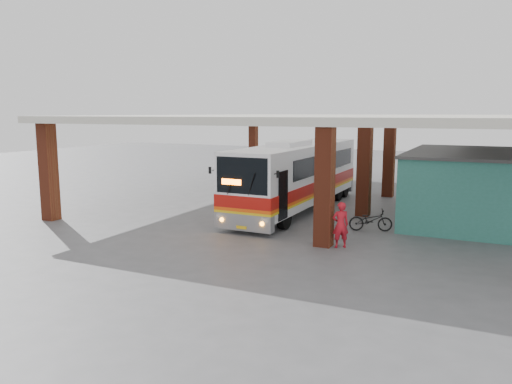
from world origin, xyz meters
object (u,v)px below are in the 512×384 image
object	(u,v)px
motorcycle	(371,220)
coach_bus	(297,176)
red_chair	(419,200)
pedestrian	(341,225)

from	to	relation	value
motorcycle	coach_bus	bearing A→B (deg)	37.67
motorcycle	red_chair	xyz separation A→B (m)	(1.07, 6.23, -0.06)
coach_bus	motorcycle	bearing A→B (deg)	-33.23
pedestrian	motorcycle	bearing A→B (deg)	-131.97
motorcycle	pedestrian	distance (m)	3.05
motorcycle	red_chair	bearing A→B (deg)	-28.44
pedestrian	coach_bus	bearing A→B (deg)	-90.38
motorcycle	pedestrian	xyz separation A→B (m)	(-0.42, -3.00, 0.38)
coach_bus	red_chair	xyz separation A→B (m)	(5.41, 3.34, -1.33)
coach_bus	red_chair	world-z (taller)	coach_bus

